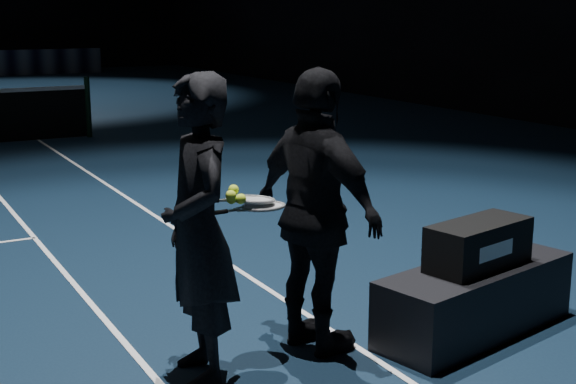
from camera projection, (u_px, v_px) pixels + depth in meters
name	position (u px, v px, depth m)	size (l,w,h in m)	color
net_post_right	(88.00, 107.00, 14.58)	(0.10, 0.10, 1.10)	black
player_bench	(475.00, 299.00, 5.73)	(1.64, 0.55, 0.49)	black
racket_bag	(478.00, 244.00, 5.64)	(0.82, 0.35, 0.33)	black
bag_signature	(496.00, 251.00, 5.48)	(0.38, 0.00, 0.11)	white
player_a	(199.00, 230.00, 4.88)	(0.70, 0.46, 1.91)	black
player_b	(317.00, 213.00, 5.29)	(1.12, 0.47, 1.91)	black
racket_lower	(264.00, 206.00, 5.08)	(0.68, 0.22, 0.03)	black
racket_upper	(254.00, 199.00, 5.08)	(0.68, 0.22, 0.03)	black
tennis_balls	(235.00, 196.00, 4.97)	(0.12, 0.10, 0.12)	yellow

